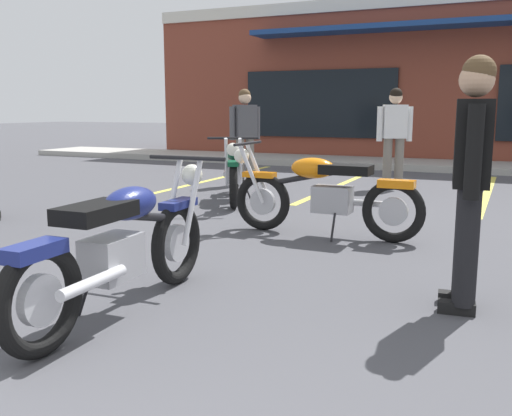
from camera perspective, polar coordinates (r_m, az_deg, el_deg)
name	(u,v)px	position (r m, az deg, el deg)	size (l,w,h in m)	color
ground_plane	(306,266)	(5.00, 4.97, -5.72)	(80.00, 80.00, 0.00)	#47474C
sidewalk_kerb	(438,165)	(13.54, 17.62, 4.06)	(22.00, 1.80, 0.14)	#A8A59E
brick_storefront_building	(458,84)	(17.06, 19.48, 11.58)	(15.60, 6.26, 4.00)	brown
painted_stall_lines	(410,189)	(10.01, 15.07, 1.88)	(7.39, 4.80, 0.01)	#DBCC4C
motorcycle_foreground_classic	(122,245)	(3.85, -13.20, -3.57)	(0.66, 2.11, 0.98)	black
motorcycle_black_cruiser	(323,193)	(6.08, 6.69, 1.51)	(2.11, 0.66, 0.98)	black
motorcycle_silver_naked	(234,169)	(8.37, -2.18, 3.87)	(1.19, 1.96, 0.98)	black
person_in_shorts_foreground	(394,132)	(10.01, 13.61, 7.40)	(0.59, 0.39, 1.68)	black
person_by_back_row	(245,131)	(10.21, -1.11, 7.71)	(0.43, 0.54, 1.68)	black
person_near_building	(471,169)	(3.98, 20.60, 3.63)	(0.30, 0.61, 1.68)	black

